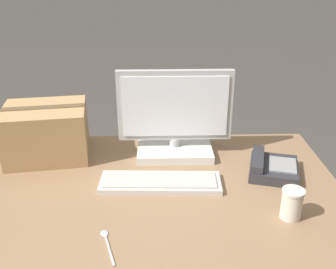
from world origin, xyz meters
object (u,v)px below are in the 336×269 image
object	(u,v)px
monitor	(175,122)
paper_cup_right	(292,204)
keyboard	(160,182)
cardboard_box	(47,132)
desk_phone	(272,167)
spoon	(107,241)

from	to	relation	value
monitor	paper_cup_right	distance (m)	0.60
monitor	keyboard	world-z (taller)	monitor
keyboard	cardboard_box	xyz separation A→B (m)	(-0.48, 0.26, 0.10)
keyboard	desk_phone	size ratio (longest dim) A/B	1.86
desk_phone	spoon	size ratio (longest dim) A/B	1.50
keyboard	spoon	size ratio (longest dim) A/B	2.79
cardboard_box	monitor	bearing A→B (deg)	0.76
monitor	desk_phone	size ratio (longest dim) A/B	1.95
desk_phone	cardboard_box	distance (m)	0.94
keyboard	spoon	world-z (taller)	keyboard
spoon	cardboard_box	world-z (taller)	cardboard_box
keyboard	paper_cup_right	bearing A→B (deg)	-23.54
monitor	cardboard_box	distance (m)	0.54
cardboard_box	desk_phone	bearing A→B (deg)	-11.07
desk_phone	cardboard_box	bearing A→B (deg)	-175.42
monitor	paper_cup_right	size ratio (longest dim) A/B	4.55
monitor	desk_phone	bearing A→B (deg)	-26.43
desk_phone	paper_cup_right	xyz separation A→B (m)	(-0.01, -0.29, 0.03)
spoon	keyboard	bearing A→B (deg)	-45.07
keyboard	desk_phone	distance (m)	0.45
keyboard	paper_cup_right	distance (m)	0.48
paper_cup_right	spoon	distance (m)	0.61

